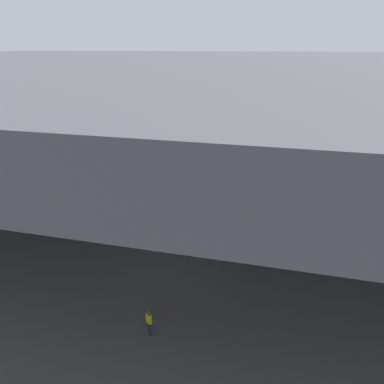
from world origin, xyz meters
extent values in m
plane|color=slate|center=(0.00, 0.00, 0.00)|extent=(110.00, 110.00, 0.00)
cylinder|color=#4C4F54|center=(-25.32, 24.40, 6.84)|extent=(1.77, 1.77, 13.67)
cube|color=#38383D|center=(0.00, 13.75, 14.27)|extent=(121.00, 99.00, 1.20)
cube|color=#4C4F54|center=(0.00, -11.00, 13.27)|extent=(115.50, 0.50, 0.70)
cube|color=#4C4F54|center=(0.00, 30.25, 13.27)|extent=(115.50, 0.50, 0.70)
cylinder|color=white|center=(3.52, -0.42, 3.48)|extent=(6.45, 28.30, 3.76)
cone|color=white|center=(5.03, -16.08, 3.48)|extent=(4.11, 4.85, 3.69)
cube|color=black|center=(4.80, -13.71, 3.95)|extent=(3.44, 2.93, 0.83)
cone|color=white|center=(2.00, 15.23, 3.86)|extent=(3.77, 6.30, 3.20)
cube|color=#1972B2|center=(2.23, 12.86, 8.44)|extent=(0.63, 4.11, 6.16)
cube|color=white|center=(4.95, 12.10, 4.05)|extent=(5.07, 3.53, 0.16)
cube|color=white|center=(-0.29, 11.59, 4.05)|extent=(5.07, 3.53, 0.16)
cube|color=white|center=(12.79, 5.04, 3.11)|extent=(16.33, 8.33, 0.24)
cylinder|color=#9EA3A8|center=(11.11, 2.82, 2.45)|extent=(2.79, 5.10, 2.33)
cube|color=white|center=(-6.63, 3.16, 3.11)|extent=(16.33, 8.33, 0.24)
cylinder|color=#9EA3A8|center=(-4.55, 1.31, 2.45)|extent=(2.79, 5.10, 2.33)
cube|color=#1972B2|center=(3.52, -0.42, 3.76)|extent=(6.33, 26.26, 0.16)
cylinder|color=#9EA3A8|center=(4.42, -9.79, 1.25)|extent=(0.20, 0.20, 1.15)
cylinder|color=black|center=(4.42, -9.79, 0.45)|extent=(0.39, 0.92, 0.90)
cylinder|color=#9EA3A8|center=(5.73, 2.54, 1.25)|extent=(0.20, 0.20, 1.15)
cylinder|color=black|center=(5.73, 2.54, 0.45)|extent=(0.39, 0.92, 0.90)
cylinder|color=#9EA3A8|center=(0.78, 2.06, 1.25)|extent=(0.20, 0.20, 1.15)
cylinder|color=black|center=(0.78, 2.06, 0.45)|extent=(0.39, 0.92, 0.90)
cube|color=slate|center=(3.90, -10.01, 0.35)|extent=(3.96, 1.86, 0.70)
cube|color=slate|center=(3.90, -10.01, 2.19)|extent=(3.67, 1.64, 3.06)
cube|color=slate|center=(2.17, -10.18, 3.67)|extent=(1.22, 1.40, 0.12)
cylinder|color=black|center=(2.23, -10.78, 4.17)|extent=(0.06, 0.06, 1.00)
cylinder|color=black|center=(2.11, -9.58, 4.17)|extent=(0.06, 0.06, 1.00)
cylinder|color=black|center=(2.41, -10.86, 0.15)|extent=(0.31, 0.15, 0.30)
cylinder|color=black|center=(2.28, -9.47, 0.15)|extent=(0.31, 0.15, 0.30)
cylinder|color=black|center=(5.53, -10.56, 0.15)|extent=(0.31, 0.15, 0.30)
cylinder|color=black|center=(5.40, -9.16, 0.15)|extent=(0.31, 0.15, 0.30)
cylinder|color=#232838|center=(6.31, -21.83, 0.43)|extent=(0.14, 0.14, 0.86)
cylinder|color=#232838|center=(6.17, -21.70, 0.43)|extent=(0.14, 0.14, 0.86)
cube|color=yellow|center=(6.24, -21.77, 1.17)|extent=(0.41, 0.40, 0.61)
cylinder|color=yellow|center=(6.41, -21.92, 1.20)|extent=(0.09, 0.09, 0.58)
cylinder|color=yellow|center=(6.07, -21.61, 1.20)|extent=(0.09, 0.09, 0.58)
sphere|color=brown|center=(6.24, -21.77, 1.60)|extent=(0.23, 0.23, 0.23)
cylinder|color=#232838|center=(4.15, -7.53, 0.42)|extent=(0.14, 0.14, 0.85)
cylinder|color=#232838|center=(3.98, -7.59, 0.42)|extent=(0.14, 0.14, 0.85)
cube|color=yellow|center=(4.07, -7.56, 1.15)|extent=(0.41, 0.33, 0.60)
cylinder|color=yellow|center=(4.29, -7.48, 1.18)|extent=(0.09, 0.09, 0.57)
cylinder|color=yellow|center=(3.85, -7.64, 1.18)|extent=(0.09, 0.09, 0.57)
sphere|color=brown|center=(4.07, -7.56, 1.58)|extent=(0.23, 0.23, 0.23)
cube|color=yellow|center=(-2.47, 8.94, 0.55)|extent=(1.64, 2.40, 0.70)
cylinder|color=black|center=(-2.10, 8.04, 0.22)|extent=(0.27, 0.47, 0.44)
cylinder|color=black|center=(-3.17, 8.28, 0.22)|extent=(0.27, 0.47, 0.44)
cylinder|color=black|center=(-1.76, 9.61, 0.22)|extent=(0.27, 0.47, 0.44)
cylinder|color=black|center=(-2.83, 9.84, 0.22)|extent=(0.27, 0.47, 0.44)
camera|label=1|loc=(13.75, -39.23, 15.69)|focal=37.20mm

